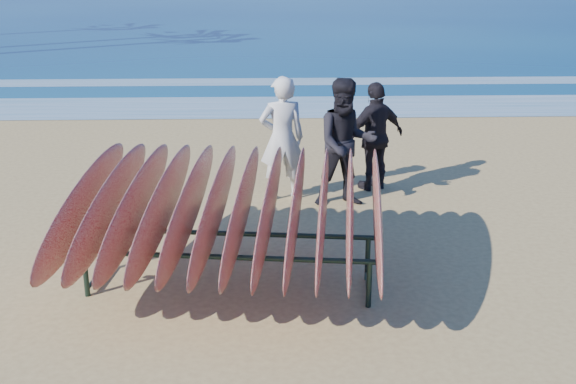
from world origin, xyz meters
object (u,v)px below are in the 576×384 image
(person_white, at_px, (282,139))
(person_dark_b, at_px, (376,136))
(person_dark_a, at_px, (346,143))
(surfboard_rack, at_px, (229,209))

(person_white, distance_m, person_dark_b, 1.49)
(person_white, xyz_separation_m, person_dark_b, (1.42, 0.42, -0.08))
(person_dark_a, distance_m, person_dark_b, 0.91)
(surfboard_rack, distance_m, person_dark_b, 3.98)
(surfboard_rack, relative_size, person_dark_b, 2.12)
(person_white, height_order, person_dark_a, person_dark_a)
(person_white, relative_size, person_dark_a, 0.99)
(surfboard_rack, height_order, person_white, person_white)
(surfboard_rack, distance_m, person_white, 3.05)
(person_dark_a, relative_size, person_dark_b, 1.11)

